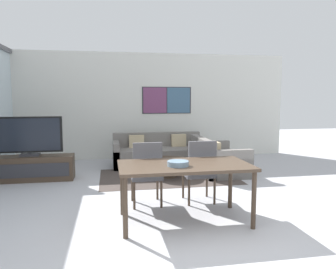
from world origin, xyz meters
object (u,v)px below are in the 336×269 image
(sofa_side, at_px, (216,160))
(coffee_table, at_px, (168,164))
(dining_chair_left, at_px, (147,171))
(tv_console, at_px, (31,168))
(dining_table, at_px, (184,170))
(dining_chair_centre, at_px, (200,168))
(fruit_bowl, at_px, (178,163))
(sofa_main, at_px, (159,154))
(television, at_px, (29,136))

(sofa_side, distance_m, coffee_table, 1.12)
(sofa_side, height_order, coffee_table, sofa_side)
(dining_chair_left, bearing_deg, coffee_table, 70.24)
(tv_console, relative_size, dining_table, 0.97)
(coffee_table, height_order, dining_chair_left, dining_chair_left)
(sofa_side, xyz_separation_m, dining_chair_centre, (-0.91, -1.94, 0.28))
(coffee_table, relative_size, dining_chair_left, 0.88)
(sofa_side, distance_m, fruit_bowl, 3.14)
(sofa_side, bearing_deg, dining_chair_left, 138.35)
(sofa_main, distance_m, sofa_side, 1.51)
(tv_console, distance_m, fruit_bowl, 3.67)
(dining_chair_left, height_order, dining_chair_centre, same)
(sofa_side, bearing_deg, tv_console, 90.16)
(television, relative_size, coffee_table, 1.45)
(dining_table, relative_size, dining_chair_centre, 1.73)
(sofa_side, relative_size, fruit_bowl, 5.38)
(television, bearing_deg, fruit_bowl, -49.04)
(television, xyz_separation_m, fruit_bowl, (2.38, -2.74, -0.07))
(fruit_bowl, bearing_deg, coffee_table, 82.71)
(sofa_main, height_order, fruit_bowl, fruit_bowl)
(television, distance_m, dining_table, 3.62)
(coffee_table, bearing_deg, television, 176.08)
(tv_console, height_order, fruit_bowl, fruit_bowl)
(tv_console, distance_m, sofa_side, 3.81)
(sofa_main, distance_m, dining_chair_centre, 3.00)
(tv_console, xyz_separation_m, sofa_side, (3.81, 0.01, 0.02))
(dining_chair_centre, bearing_deg, fruit_bowl, -122.71)
(coffee_table, bearing_deg, sofa_side, 10.02)
(sofa_side, xyz_separation_m, coffee_table, (-1.10, -0.19, 0.01))
(coffee_table, xyz_separation_m, fruit_bowl, (-0.33, -2.55, 0.53))
(tv_console, xyz_separation_m, television, (-0.00, 0.00, 0.63))
(dining_table, bearing_deg, dining_chair_centre, 59.55)
(dining_table, xyz_separation_m, fruit_bowl, (-0.11, -0.11, 0.11))
(tv_console, relative_size, sofa_main, 0.75)
(dining_table, bearing_deg, coffee_table, 84.89)
(sofa_main, xyz_separation_m, fruit_bowl, (-0.33, -3.79, 0.54))
(fruit_bowl, bearing_deg, television, 130.96)
(tv_console, xyz_separation_m, coffee_table, (2.70, -0.18, 0.03))
(dining_chair_left, bearing_deg, fruit_bowl, -69.17)
(tv_console, bearing_deg, sofa_side, 0.16)
(tv_console, relative_size, dining_chair_left, 1.67)
(sofa_main, height_order, coffee_table, sofa_main)
(dining_chair_left, xyz_separation_m, dining_chair_centre, (0.82, 0.01, 0.00))
(sofa_side, bearing_deg, television, 90.15)
(dining_table, xyz_separation_m, dining_chair_left, (-0.41, 0.69, -0.15))
(sofa_main, height_order, dining_table, dining_table)
(dining_table, distance_m, dining_chair_left, 0.82)
(sofa_side, relative_size, dining_table, 0.87)
(fruit_bowl, bearing_deg, dining_chair_centre, 57.29)
(tv_console, bearing_deg, television, 90.00)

